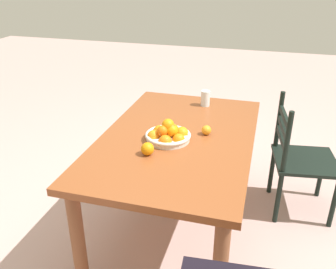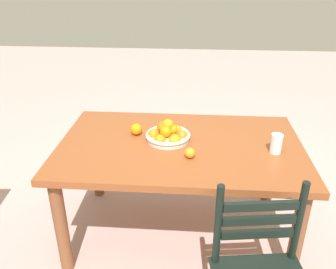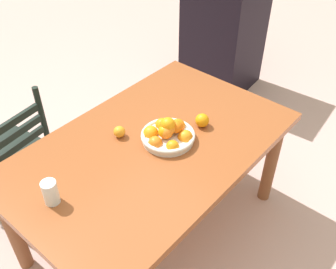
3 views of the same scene
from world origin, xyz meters
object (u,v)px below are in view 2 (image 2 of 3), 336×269
drinking_glass (276,144)px  orange_loose_1 (190,153)px  dining_table (180,157)px  orange_loose_0 (136,129)px  fruit_bowl (168,134)px

drinking_glass → orange_loose_1: bearing=11.3°
dining_table → orange_loose_0: orange_loose_0 is taller
orange_loose_1 → drinking_glass: (-0.53, -0.10, 0.03)m
fruit_bowl → orange_loose_0: fruit_bowl is taller
orange_loose_0 → dining_table: bearing=160.1°
fruit_bowl → drinking_glass: size_ratio=2.40×
dining_table → fruit_bowl: fruit_bowl is taller
orange_loose_1 → drinking_glass: size_ratio=0.52×
orange_loose_1 → fruit_bowl: bearing=-55.9°
orange_loose_0 → orange_loose_1: 0.47m
fruit_bowl → orange_loose_0: bearing=-17.0°
dining_table → orange_loose_1: 0.23m
dining_table → orange_loose_1: size_ratio=24.41×
dining_table → drinking_glass: bearing=172.9°
dining_table → orange_loose_1: (-0.07, 0.18, 0.13)m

